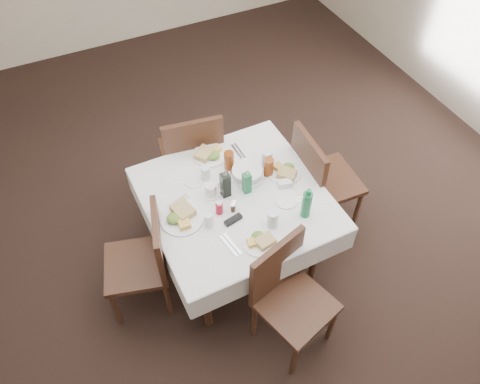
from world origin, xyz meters
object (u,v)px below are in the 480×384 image
at_px(chair_west, 147,257).
at_px(green_bottle, 307,204).
at_px(bread_basket, 247,174).
at_px(water_e, 267,159).
at_px(coffee_mug, 211,190).
at_px(water_s, 273,219).
at_px(water_n, 206,173).
at_px(chair_east, 318,177).
at_px(ketchup_bottle, 219,208).
at_px(chair_south, 287,290).
at_px(oil_cruet_dark, 225,184).
at_px(chair_north, 192,153).
at_px(dining_table, 235,204).
at_px(oil_cruet_green, 247,182).
at_px(water_w, 209,220).

xyz_separation_m(chair_west, green_bottle, (1.10, -0.30, 0.34)).
bearing_deg(bread_basket, water_e, 12.81).
bearing_deg(coffee_mug, water_s, -58.84).
xyz_separation_m(water_n, water_e, (0.47, -0.08, 0.01)).
distance_m(chair_east, ketchup_bottle, 0.95).
xyz_separation_m(chair_south, oil_cruet_dark, (-0.09, 0.78, 0.33)).
distance_m(chair_north, ketchup_bottle, 0.85).
relative_size(water_n, water_e, 0.83).
bearing_deg(ketchup_bottle, chair_south, -72.89).
bearing_deg(coffee_mug, water_e, 8.99).
xyz_separation_m(water_n, coffee_mug, (-0.02, -0.15, -0.02)).
height_order(dining_table, green_bottle, green_bottle).
relative_size(dining_table, coffee_mug, 8.61).
height_order(water_e, oil_cruet_green, oil_cruet_green).
height_order(chair_north, ketchup_bottle, chair_north).
xyz_separation_m(chair_west, water_s, (0.84, -0.28, 0.30)).
bearing_deg(chair_west, water_w, -11.63).
relative_size(chair_north, green_bottle, 3.92).
bearing_deg(oil_cruet_green, green_bottle, -53.84).
height_order(chair_east, green_bottle, green_bottle).
xyz_separation_m(dining_table, water_n, (-0.12, 0.25, 0.15)).
bearing_deg(chair_north, ketchup_bottle, -97.41).
bearing_deg(oil_cruet_dark, water_w, -137.23).
distance_m(chair_west, oil_cruet_dark, 0.76).
bearing_deg(water_e, water_w, -152.09).
distance_m(oil_cruet_green, coffee_mug, 0.26).
relative_size(dining_table, bread_basket, 5.10).
height_order(dining_table, chair_east, chair_east).
bearing_deg(coffee_mug, dining_table, -33.41).
height_order(chair_west, oil_cruet_dark, oil_cruet_dark).
bearing_deg(coffee_mug, oil_cruet_green, -19.04).
bearing_deg(ketchup_bottle, coffee_mug, 85.25).
bearing_deg(water_s, oil_cruet_dark, 113.76).
bearing_deg(water_w, coffee_mug, 63.62).
bearing_deg(chair_east, water_w, -169.53).
relative_size(water_e, oil_cruet_green, 0.65).
relative_size(dining_table, ketchup_bottle, 11.43).
height_order(chair_west, water_n, chair_west).
height_order(chair_north, oil_cruet_dark, oil_cruet_dark).
height_order(water_e, water_w, water_e).
xyz_separation_m(chair_north, ketchup_bottle, (-0.11, -0.81, 0.23)).
relative_size(ketchup_bottle, green_bottle, 0.43).
distance_m(chair_north, water_e, 0.73).
bearing_deg(water_n, chair_west, -152.70).
distance_m(water_w, ketchup_bottle, 0.13).
height_order(bread_basket, green_bottle, green_bottle).
height_order(dining_table, ketchup_bottle, ketchup_bottle).
height_order(water_s, bread_basket, water_s).
height_order(coffee_mug, green_bottle, green_bottle).
relative_size(dining_table, green_bottle, 4.93).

